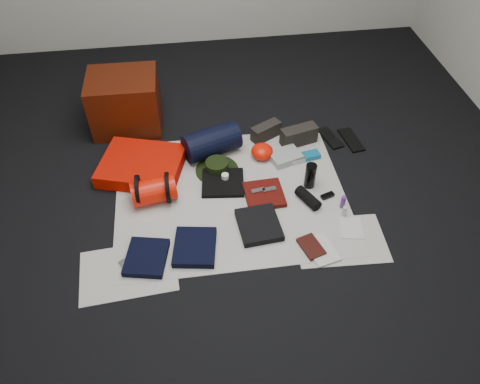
{
  "coord_description": "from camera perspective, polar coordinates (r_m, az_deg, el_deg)",
  "views": [
    {
      "loc": [
        -0.25,
        -2.27,
        2.38
      ],
      "look_at": [
        0.06,
        -0.07,
        0.1
      ],
      "focal_mm": 35.0,
      "sensor_mm": 36.0,
      "label": 1
    }
  ],
  "objects": [
    {
      "name": "paperback_book",
      "position": [
        3.01,
        8.66,
        -6.61
      ],
      "size": [
        0.17,
        0.21,
        0.03
      ],
      "primitive_type": "cube",
      "rotation": [
        0.0,
        0.0,
        0.3
      ],
      "color": "black",
      "rests_on": "newspaper_mat"
    },
    {
      "name": "sack_strap_right",
      "position": [
        3.23,
        -8.78,
        0.54
      ],
      "size": [
        0.03,
        0.22,
        0.22
      ],
      "primitive_type": "cylinder",
      "rotation": [
        0.0,
        1.57,
        0.0
      ],
      "color": "black",
      "rests_on": "newspaper_mat"
    },
    {
      "name": "boonie_brim",
      "position": [
        3.48,
        -2.81,
        2.69
      ],
      "size": [
        0.34,
        0.34,
        0.01
      ],
      "primitive_type": "cylinder",
      "rotation": [
        0.0,
        0.0,
        0.07
      ],
      "color": "black",
      "rests_on": "newspaper_mat"
    },
    {
      "name": "flip_flop_left",
      "position": [
        3.83,
        10.93,
        6.49
      ],
      "size": [
        0.16,
        0.29,
        0.01
      ],
      "primitive_type": "cube",
      "rotation": [
        0.0,
        0.0,
        0.25
      ],
      "color": "black",
      "rests_on": "floor"
    },
    {
      "name": "hiking_boot_left",
      "position": [
        3.74,
        3.17,
        7.4
      ],
      "size": [
        0.26,
        0.2,
        0.12
      ],
      "primitive_type": "cube",
      "rotation": [
        0.0,
        0.0,
        0.5
      ],
      "color": "black",
      "rests_on": "newspaper_mat"
    },
    {
      "name": "newspaper_mat",
      "position": [
        3.3,
        -1.14,
        -0.37
      ],
      "size": [
        1.6,
        1.3,
        0.01
      ],
      "primitive_type": "cube",
      "color": "silver",
      "rests_on": "floor"
    },
    {
      "name": "flip_flop_right",
      "position": [
        3.84,
        13.39,
        6.21
      ],
      "size": [
        0.15,
        0.3,
        0.02
      ],
      "primitive_type": "cube",
      "rotation": [
        0.0,
        0.0,
        0.14
      ],
      "color": "black",
      "rests_on": "floor"
    },
    {
      "name": "red_cabinet",
      "position": [
        3.88,
        -13.83,
        10.59
      ],
      "size": [
        0.54,
        0.46,
        0.45
      ],
      "primitive_type": "cube",
      "rotation": [
        0.0,
        0.0,
        -0.02
      ],
      "color": "#431104",
      "rests_on": "floor"
    },
    {
      "name": "tape_roll",
      "position": [
        3.36,
        -1.83,
        1.92
      ],
      "size": [
        0.05,
        0.05,
        0.04
      ],
      "primitive_type": "cylinder",
      "color": "silver",
      "rests_on": "black_tshirt"
    },
    {
      "name": "floor",
      "position": [
        3.31,
        -1.14,
        -0.52
      ],
      "size": [
        4.5,
        4.5,
        0.02
      ],
      "primitive_type": "cube",
      "color": "black",
      "rests_on": "ground"
    },
    {
      "name": "energy_bar_b",
      "position": [
        3.28,
        3.61,
        0.32
      ],
      "size": [
        0.1,
        0.05,
        0.01
      ],
      "primitive_type": "cube",
      "rotation": [
        0.0,
        0.0,
        0.14
      ],
      "color": "#A1A0A5",
      "rests_on": "red_shirt"
    },
    {
      "name": "compact_camera",
      "position": [
        3.56,
        6.98,
        3.99
      ],
      "size": [
        0.12,
        0.09,
        0.04
      ],
      "primitive_type": "cube",
      "rotation": [
        0.0,
        0.0,
        0.19
      ],
      "color": "#A1A0A5",
      "rests_on": "newspaper_mat"
    },
    {
      "name": "toiletry_purple",
      "position": [
        3.26,
        12.43,
        -1.2
      ],
      "size": [
        0.04,
        0.04,
        0.1
      ],
      "primitive_type": "cylinder",
      "rotation": [
        0.0,
        0.0,
        0.29
      ],
      "color": "#5A2579",
      "rests_on": "newspaper_mat"
    },
    {
      "name": "navy_duffel",
      "position": [
        3.56,
        -3.48,
        6.11
      ],
      "size": [
        0.47,
        0.35,
        0.22
      ],
      "primitive_type": "cylinder",
      "rotation": [
        0.0,
        1.57,
        0.34
      ],
      "color": "black",
      "rests_on": "newspaper_mat"
    },
    {
      "name": "toiletry_clear",
      "position": [
        3.21,
        12.6,
        -2.34
      ],
      "size": [
        0.03,
        0.03,
        0.08
      ],
      "primitive_type": "cylinder",
      "rotation": [
        0.0,
        0.0,
        0.26
      ],
      "color": "#A3A7A2",
      "rests_on": "newspaper_mat"
    },
    {
      "name": "speaker",
      "position": [
        3.26,
        8.29,
        -0.74
      ],
      "size": [
        0.16,
        0.21,
        0.08
      ],
      "primitive_type": "cylinder",
      "rotation": [
        1.57,
        0.0,
        0.47
      ],
      "color": "black",
      "rests_on": "newspaper_mat"
    },
    {
      "name": "key_cluster",
      "position": [
        3.0,
        -13.69,
        -8.43
      ],
      "size": [
        0.1,
        0.1,
        0.01
      ],
      "primitive_type": "cube",
      "rotation": [
        0.0,
        0.0,
        0.55
      ],
      "color": "#A1A0A5",
      "rests_on": "newspaper_mat"
    },
    {
      "name": "trousers_navy_a",
      "position": [
        2.98,
        -11.33,
        -7.82
      ],
      "size": [
        0.3,
        0.33,
        0.04
      ],
      "primitive_type": "cube",
      "rotation": [
        0.0,
        0.0,
        -0.21
      ],
      "color": "black",
      "rests_on": "newspaper_mat"
    },
    {
      "name": "water_bottle",
      "position": [
        3.33,
        8.57,
        1.98
      ],
      "size": [
        0.1,
        0.1,
        0.19
      ],
      "primitive_type": "cylinder",
      "rotation": [
        0.0,
        0.0,
        -0.29
      ],
      "color": "black",
      "rests_on": "newspaper_mat"
    },
    {
      "name": "sack_strap_left",
      "position": [
        3.25,
        -12.28,
        0.18
      ],
      "size": [
        0.02,
        0.22,
        0.22
      ],
      "primitive_type": "cylinder",
      "rotation": [
        0.0,
        1.57,
        0.0
      ],
      "color": "black",
      "rests_on": "newspaper_mat"
    },
    {
      "name": "hiking_boot_right",
      "position": [
        3.7,
        7.19,
        6.85
      ],
      "size": [
        0.3,
        0.17,
        0.14
      ],
      "primitive_type": "cube",
      "rotation": [
        0.0,
        0.0,
        0.25
      ],
      "color": "black",
      "rests_on": "newspaper_mat"
    },
    {
      "name": "newspaper_sheet_front_right",
      "position": [
        3.1,
        12.11,
        -5.77
      ],
      "size": [
        0.6,
        0.43,
        0.0
      ],
      "primitive_type": "cube",
      "rotation": [
        0.0,
        0.0,
        -0.05
      ],
      "color": "silver",
      "rests_on": "floor"
    },
    {
      "name": "stuff_sack",
      "position": [
        3.25,
        -10.49,
        0.12
      ],
      "size": [
        0.33,
        0.23,
        0.18
      ],
      "primitive_type": "cylinder",
      "rotation": [
        0.0,
        1.57,
        0.17
      ],
      "color": "red",
      "rests_on": "newspaper_mat"
    },
    {
      "name": "trousers_charcoal",
      "position": [
        3.08,
        2.32,
        -4.02
      ],
      "size": [
        0.29,
        0.32,
        0.05
      ],
      "primitive_type": "cube",
      "rotation": [
        0.0,
        0.0,
        0.08
      ],
      "color": "black",
      "rests_on": "newspaper_mat"
    },
    {
      "name": "red_shirt",
      "position": [
        3.28,
        2.96,
        -0.3
      ],
      "size": [
        0.28,
        0.28,
        0.04
      ],
      "primitive_type": "cube",
      "rotation": [
        0.0,
        0.0,
        0.04
      ],
      "color": "#480B07",
      "rests_on": "newspaper_mat"
    },
    {
      "name": "map_booklet",
      "position": [
        3.02,
        9.87,
        -6.93
      ],
      "size": [
        0.21,
        0.26,
        0.01
      ],
      "primitive_type": "cube",
      "rotation": [
        0.0,
        0.0,
        0.23
      ],
      "color": "#BAB9B1",
      "rests_on": "newspaper_mat"
    },
    {
      "name": "black_tshirt",
      "position": [
        3.36,
        -2.1,
        1.14
      ],
      "size": [
        0.33,
        0.31,
        0.03
      ],
      "primitive_type": "cube",
      "rotation": [
        0.0,
        0.0,
        -0.11
      ],
      "color": "black",
      "rests_on": "newspaper_mat"
    },
    {
      "name": "cyan_case",
      "position": [
        3.61,
        8.68,
        4.45
      ],
      "size": [
        0.14,
        0.1,
        0.04
      ],
      "primitive_type": "cube",
      "rotation": [
        0.0,
        0.0,
        0.17
      ],
      "color": "#0D6085",
      "rests_on": "newspaper_mat"
    },
    {
      "name": "energy_bar_a",
      "position": [
        3.27,
        2.23,
        0.18
      ],
      "size": [
        0.1,
        0.05,
        0.01
      ],
      "primitive_type": "cube",
      "rotation": [
        0.0,
        0.0,
        0.14
      ],
      "color": "#A1A0A5",
      "rests_on": "red_shirt"
    },
    {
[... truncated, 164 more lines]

